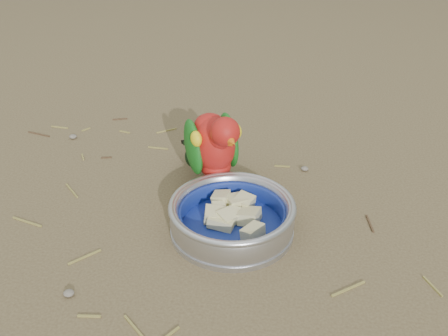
# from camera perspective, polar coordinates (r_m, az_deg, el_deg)

# --- Properties ---
(ground) EXTENTS (60.00, 60.00, 0.00)m
(ground) POSITION_cam_1_polar(r_m,az_deg,el_deg) (0.95, -5.92, -5.56)
(ground) COLOR brown
(food_bowl) EXTENTS (0.22, 0.22, 0.02)m
(food_bowl) POSITION_cam_1_polar(r_m,az_deg,el_deg) (0.91, 0.92, -6.85)
(food_bowl) COLOR #B2B2BA
(food_bowl) RESTS_ON ground
(bowl_wall) EXTENTS (0.22, 0.22, 0.04)m
(bowl_wall) POSITION_cam_1_polar(r_m,az_deg,el_deg) (0.89, 0.93, -5.31)
(bowl_wall) COLOR #B2B2BA
(bowl_wall) RESTS_ON food_bowl
(fruit_wedges) EXTENTS (0.13, 0.13, 0.03)m
(fruit_wedges) POSITION_cam_1_polar(r_m,az_deg,el_deg) (0.89, 0.93, -5.67)
(fruit_wedges) COLOR beige
(fruit_wedges) RESTS_ON food_bowl
(lory_parrot) EXTENTS (0.20, 0.24, 0.18)m
(lory_parrot) POSITION_cam_1_polar(r_m,az_deg,el_deg) (0.99, -1.14, 1.90)
(lory_parrot) COLOR #AA1713
(lory_parrot) RESTS_ON ground
(ground_debris) EXTENTS (0.90, 0.80, 0.01)m
(ground_debris) POSITION_cam_1_polar(r_m,az_deg,el_deg) (0.99, -5.96, -3.84)
(ground_debris) COLOR olive
(ground_debris) RESTS_ON ground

